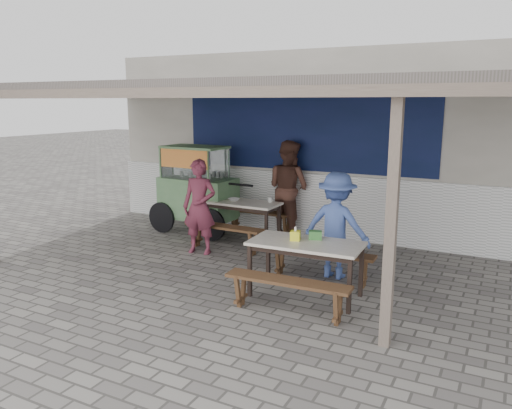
{
  "coord_description": "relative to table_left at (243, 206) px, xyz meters",
  "views": [
    {
      "loc": [
        3.39,
        -5.89,
        2.55
      ],
      "look_at": [
        -0.13,
        0.9,
        0.97
      ],
      "focal_mm": 35.0,
      "sensor_mm": 36.0,
      "label": 1
    }
  ],
  "objects": [
    {
      "name": "bench_right_street",
      "position": [
        2.04,
        -2.6,
        -0.33
      ],
      "size": [
        1.57,
        0.34,
        0.45
      ],
      "rotation": [
        0.0,
        0.0,
        0.04
      ],
      "color": "brown",
      "rests_on": "ground"
    },
    {
      "name": "patron_wall_side",
      "position": [
        0.55,
        0.82,
        0.25
      ],
      "size": [
        1.08,
        0.96,
        1.84
      ],
      "primitive_type": "imported",
      "rotation": [
        0.0,
        0.0,
        2.8
      ],
      "color": "#523026",
      "rests_on": "ground"
    },
    {
      "name": "donation_box",
      "position": [
        2.07,
        -1.77,
        0.14
      ],
      "size": [
        0.2,
        0.16,
        0.11
      ],
      "primitive_type": "cube",
      "rotation": [
        0.0,
        0.0,
        0.34
      ],
      "color": "#3A7C37",
      "rests_on": "table_right"
    },
    {
      "name": "tissue_box",
      "position": [
        1.86,
        -1.93,
        0.14
      ],
      "size": [
        0.15,
        0.15,
        0.13
      ],
      "primitive_type": "cube",
      "rotation": [
        0.0,
        0.0,
        0.25
      ],
      "color": "yellow",
      "rests_on": "table_right"
    },
    {
      "name": "patron_right_table",
      "position": [
        2.12,
        -1.03,
        0.11
      ],
      "size": [
        1.03,
        0.61,
        1.56
      ],
      "primitive_type": "imported",
      "rotation": [
        0.0,
        0.0,
        3.11
      ],
      "color": "#4761AF",
      "rests_on": "ground"
    },
    {
      "name": "condiment_bowl",
      "position": [
        -0.2,
        0.02,
        0.11
      ],
      "size": [
        0.25,
        0.25,
        0.05
      ],
      "primitive_type": "imported",
      "rotation": [
        0.0,
        0.0,
        -0.35
      ],
      "color": "white",
      "rests_on": "table_left"
    },
    {
      "name": "bench_left_street",
      "position": [
        -0.01,
        -0.67,
        -0.33
      ],
      "size": [
        1.45,
        0.3,
        0.45
      ],
      "rotation": [
        0.0,
        0.0,
        -0.02
      ],
      "color": "brown",
      "rests_on": "ground"
    },
    {
      "name": "table_right",
      "position": [
        2.02,
        -1.95,
        0.01
      ],
      "size": [
        1.49,
        0.79,
        0.75
      ],
      "rotation": [
        0.0,
        0.0,
        0.04
      ],
      "color": "white",
      "rests_on": "ground"
    },
    {
      "name": "bench_left_wall",
      "position": [
        0.01,
        0.67,
        -0.33
      ],
      "size": [
        1.45,
        0.3,
        0.45
      ],
      "rotation": [
        0.0,
        0.0,
        -0.02
      ],
      "color": "brown",
      "rests_on": "ground"
    },
    {
      "name": "back_wall",
      "position": [
        0.93,
        1.65,
        1.05
      ],
      "size": [
        9.0,
        1.28,
        3.5
      ],
      "color": "beige",
      "rests_on": "ground"
    },
    {
      "name": "table_left",
      "position": [
        0.0,
        0.0,
        0.0
      ],
      "size": [
        1.36,
        0.66,
        0.75
      ],
      "rotation": [
        0.0,
        0.0,
        -0.02
      ],
      "color": "white",
      "rests_on": "ground"
    },
    {
      "name": "condiment_jar",
      "position": [
        0.45,
        0.21,
        0.13
      ],
      "size": [
        0.08,
        0.08,
        0.09
      ],
      "primitive_type": "cylinder",
      "color": "beige",
      "rests_on": "table_left"
    },
    {
      "name": "warung_roof",
      "position": [
        0.95,
        -1.03,
        2.05
      ],
      "size": [
        9.0,
        4.21,
        2.81
      ],
      "color": "#5E5450",
      "rests_on": "ground"
    },
    {
      "name": "patron_street_side",
      "position": [
        -0.31,
        -0.95,
        0.14
      ],
      "size": [
        0.64,
        0.48,
        1.61
      ],
      "primitive_type": "imported",
      "rotation": [
        0.0,
        0.0,
        0.17
      ],
      "color": "maroon",
      "rests_on": "ground"
    },
    {
      "name": "ground",
      "position": [
        0.93,
        -1.93,
        -0.67
      ],
      "size": [
        60.0,
        60.0,
        0.0
      ],
      "primitive_type": "plane",
      "color": "slate",
      "rests_on": "ground"
    },
    {
      "name": "vendor_cart",
      "position": [
        -1.14,
        0.2,
        0.26
      ],
      "size": [
        2.17,
        0.9,
        1.71
      ],
      "rotation": [
        0.0,
        0.0,
        -0.05
      ],
      "color": "#6A9362",
      "rests_on": "ground"
    },
    {
      "name": "bench_right_wall",
      "position": [
        1.99,
        -1.3,
        -0.33
      ],
      "size": [
        1.57,
        0.34,
        0.45
      ],
      "rotation": [
        0.0,
        0.0,
        0.04
      ],
      "color": "brown",
      "rests_on": "ground"
    }
  ]
}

